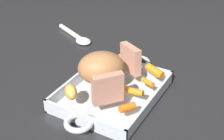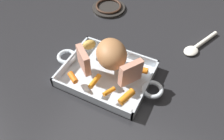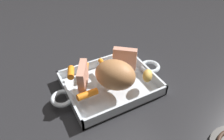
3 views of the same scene
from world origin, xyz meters
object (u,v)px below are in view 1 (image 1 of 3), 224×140
Objects in this scene: roast_slice_thin at (131,59)px; baby_carrot_long at (133,91)px; roast_slice_thick at (108,89)px; baby_carrot_northwest at (117,62)px; roasting_dish at (113,93)px; potato_near_roast at (71,92)px; serving_spoon at (77,37)px; baby_carrot_southwest at (127,107)px; baby_carrot_center_right at (155,71)px; pork_roast at (102,67)px; baby_carrot_center_left at (148,82)px.

baby_carrot_long is at bearing -149.39° from roast_slice_thin.
baby_carrot_northwest is (0.18, 0.07, -0.03)m from roast_slice_thick.
potato_near_roast is at bearing 148.70° from roasting_dish.
potato_near_roast is at bearing 126.31° from baby_carrot_long.
roast_slice_thick is 0.19m from baby_carrot_northwest.
baby_carrot_long is at bearing -32.20° from roast_slice_thick.
baby_carrot_northwest reaches higher than serving_spoon.
baby_carrot_northwest is at bearing 35.73° from baby_carrot_southwest.
baby_carrot_long is 1.04× the size of baby_carrot_center_right.
potato_near_roast is (-0.20, 0.07, -0.02)m from roast_slice_thin.
roasting_dish is 0.11m from roast_slice_thick.
baby_carrot_center_right reaches higher than baby_carrot_northwest.
baby_carrot_northwest is 1.18× the size of baby_carrot_center_right.
pork_roast is 0.14m from baby_carrot_center_left.
baby_carrot_center_right reaches higher than serving_spoon.
pork_roast reaches higher than roast_slice_thick.
baby_carrot_northwest is at bearing 45.33° from baby_carrot_long.
roasting_dish is 0.14m from baby_carrot_center_right.
serving_spoon is (0.26, 0.27, -0.08)m from pork_roast.
roasting_dish is at bearing 82.26° from baby_carrot_long.
roast_slice_thick is (-0.07, -0.03, 0.07)m from roasting_dish.
potato_near_roast is 0.44m from serving_spoon.
roasting_dish is 9.82× the size of baby_carrot_southwest.
baby_carrot_center_left is 0.06m from baby_carrot_center_right.
baby_carrot_center_right is at bearing -33.59° from potato_near_roast.
baby_carrot_center_right is at bearing -35.70° from roasting_dish.
baby_carrot_northwest is 0.34× the size of serving_spoon.
roast_slice_thick is at bearing -158.08° from baby_carrot_northwest.
potato_near_roast is at bearing -33.29° from serving_spoon.
roast_slice_thick is 0.41× the size of serving_spoon.
roast_slice_thick reaches higher than baby_carrot_center_left.
baby_carrot_southwest is 0.52m from serving_spoon.
baby_carrot_southwest is at bearing -97.49° from roast_slice_thick.
baby_carrot_center_left is 0.85× the size of potato_near_roast.
pork_roast is 0.16m from baby_carrot_southwest.
roast_slice_thin is (0.09, -0.05, -0.00)m from pork_roast.
potato_near_roast is at bearing 109.88° from roast_slice_thick.
baby_carrot_center_right reaches higher than roasting_dish.
baby_carrot_northwest is at bearing -7.56° from serving_spoon.
pork_roast is at bearing 39.92° from roast_slice_thick.
pork_roast is at bearing 112.04° from baby_carrot_center_left.
roast_slice_thick is 1.37× the size of baby_carrot_long.
baby_carrot_center_right is at bearing -47.13° from pork_roast.
baby_carrot_long is 0.46m from serving_spoon.
roast_slice_thin is at bearing 61.92° from baby_carrot_center_left.
baby_carrot_southwest is (-0.08, -0.09, 0.04)m from roasting_dish.
pork_roast is at bearing 55.89° from baby_carrot_southwest.
baby_carrot_center_left is 1.04× the size of baby_carrot_southwest.
baby_carrot_center_right is at bearing -75.07° from roast_slice_thin.
roast_slice_thin reaches higher than roast_slice_thick.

